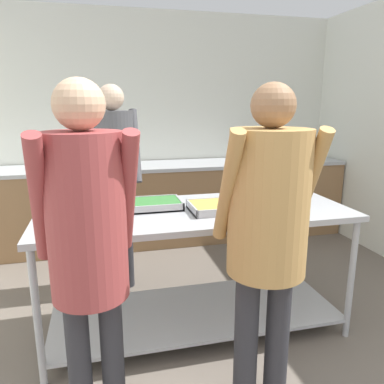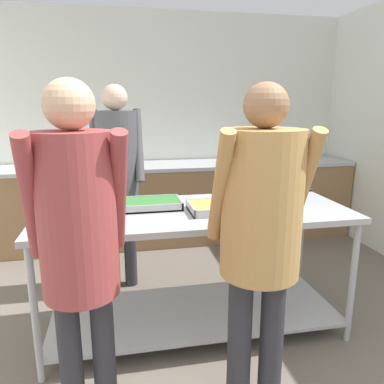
{
  "view_description": "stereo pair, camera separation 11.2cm",
  "coord_description": "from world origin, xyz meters",
  "px_view_note": "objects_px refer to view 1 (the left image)",
  "views": [
    {
      "loc": [
        -0.75,
        -0.84,
        1.61
      ],
      "look_at": [
        -0.14,
        1.64,
        1.0
      ],
      "focal_mm": 35.0,
      "sensor_mm": 36.0,
      "label": 1
    },
    {
      "loc": [
        -0.64,
        -0.87,
        1.61
      ],
      "look_at": [
        -0.14,
        1.64,
        1.0
      ],
      "focal_mm": 35.0,
      "sensor_mm": 36.0,
      "label": 2
    }
  ],
  "objects_px": {
    "guest_serving_left": "(268,221)",
    "guest_serving_right": "(88,234)",
    "plate_stack": "(91,210)",
    "water_bottle": "(241,154)",
    "serving_tray_roast": "(223,207)",
    "cook_behind_counter": "(114,166)",
    "sauce_pan": "(277,195)",
    "serving_tray_vegetables": "(149,205)"
  },
  "relations": [
    {
      "from": "serving_tray_vegetables",
      "to": "guest_serving_left",
      "type": "xyz_separation_m",
      "value": [
        0.47,
        -0.88,
        0.12
      ]
    },
    {
      "from": "sauce_pan",
      "to": "guest_serving_right",
      "type": "distance_m",
      "value": 1.57
    },
    {
      "from": "guest_serving_left",
      "to": "guest_serving_right",
      "type": "relative_size",
      "value": 1.0
    },
    {
      "from": "sauce_pan",
      "to": "guest_serving_left",
      "type": "height_order",
      "value": "guest_serving_left"
    },
    {
      "from": "serving_tray_vegetables",
      "to": "guest_serving_right",
      "type": "xyz_separation_m",
      "value": [
        -0.38,
        -0.93,
        0.14
      ]
    },
    {
      "from": "plate_stack",
      "to": "guest_serving_right",
      "type": "distance_m",
      "value": 0.89
    },
    {
      "from": "cook_behind_counter",
      "to": "serving_tray_vegetables",
      "type": "bearing_deg",
      "value": -72.65
    },
    {
      "from": "plate_stack",
      "to": "serving_tray_roast",
      "type": "height_order",
      "value": "serving_tray_roast"
    },
    {
      "from": "sauce_pan",
      "to": "cook_behind_counter",
      "type": "relative_size",
      "value": 0.23
    },
    {
      "from": "serving_tray_roast",
      "to": "cook_behind_counter",
      "type": "xyz_separation_m",
      "value": [
        -0.68,
        0.83,
        0.17
      ]
    },
    {
      "from": "serving_tray_vegetables",
      "to": "water_bottle",
      "type": "xyz_separation_m",
      "value": [
        1.3,
        1.63,
        0.1
      ]
    },
    {
      "from": "guest_serving_right",
      "to": "sauce_pan",
      "type": "bearing_deg",
      "value": 33.3
    },
    {
      "from": "cook_behind_counter",
      "to": "plate_stack",
      "type": "bearing_deg",
      "value": -104.86
    },
    {
      "from": "cook_behind_counter",
      "to": "serving_tray_roast",
      "type": "bearing_deg",
      "value": -50.61
    },
    {
      "from": "guest_serving_left",
      "to": "guest_serving_right",
      "type": "height_order",
      "value": "guest_serving_right"
    },
    {
      "from": "guest_serving_right",
      "to": "cook_behind_counter",
      "type": "distance_m",
      "value": 1.59
    },
    {
      "from": "guest_serving_left",
      "to": "guest_serving_right",
      "type": "xyz_separation_m",
      "value": [
        -0.85,
        -0.04,
        0.02
      ]
    },
    {
      "from": "sauce_pan",
      "to": "cook_behind_counter",
      "type": "bearing_deg",
      "value": 147.81
    },
    {
      "from": "plate_stack",
      "to": "sauce_pan",
      "type": "height_order",
      "value": "sauce_pan"
    },
    {
      "from": "serving_tray_roast",
      "to": "sauce_pan",
      "type": "height_order",
      "value": "sauce_pan"
    },
    {
      "from": "serving_tray_roast",
      "to": "water_bottle",
      "type": "height_order",
      "value": "water_bottle"
    },
    {
      "from": "plate_stack",
      "to": "serving_tray_roast",
      "type": "bearing_deg",
      "value": -8.59
    },
    {
      "from": "guest_serving_left",
      "to": "guest_serving_right",
      "type": "bearing_deg",
      "value": -177.27
    },
    {
      "from": "sauce_pan",
      "to": "serving_tray_vegetables",
      "type": "bearing_deg",
      "value": 176.11
    },
    {
      "from": "serving_tray_roast",
      "to": "guest_serving_right",
      "type": "xyz_separation_m",
      "value": [
        -0.86,
        -0.75,
        0.14
      ]
    },
    {
      "from": "plate_stack",
      "to": "serving_tray_vegetables",
      "type": "height_order",
      "value": "serving_tray_vegetables"
    },
    {
      "from": "plate_stack",
      "to": "guest_serving_left",
      "type": "height_order",
      "value": "guest_serving_left"
    },
    {
      "from": "serving_tray_vegetables",
      "to": "cook_behind_counter",
      "type": "distance_m",
      "value": 0.7
    },
    {
      "from": "plate_stack",
      "to": "water_bottle",
      "type": "distance_m",
      "value": 2.38
    },
    {
      "from": "serving_tray_roast",
      "to": "water_bottle",
      "type": "distance_m",
      "value": 1.99
    },
    {
      "from": "plate_stack",
      "to": "serving_tray_roast",
      "type": "xyz_separation_m",
      "value": [
        0.86,
        -0.13,
        0.0
      ]
    },
    {
      "from": "guest_serving_right",
      "to": "cook_behind_counter",
      "type": "height_order",
      "value": "cook_behind_counter"
    },
    {
      "from": "guest_serving_right",
      "to": "water_bottle",
      "type": "bearing_deg",
      "value": 56.65
    },
    {
      "from": "guest_serving_left",
      "to": "sauce_pan",
      "type": "bearing_deg",
      "value": 60.75
    },
    {
      "from": "serving_tray_vegetables",
      "to": "guest_serving_right",
      "type": "height_order",
      "value": "guest_serving_right"
    },
    {
      "from": "serving_tray_roast",
      "to": "guest_serving_left",
      "type": "bearing_deg",
      "value": -90.42
    },
    {
      "from": "serving_tray_vegetables",
      "to": "serving_tray_roast",
      "type": "height_order",
      "value": "same"
    },
    {
      "from": "plate_stack",
      "to": "sauce_pan",
      "type": "bearing_deg",
      "value": -0.75
    },
    {
      "from": "serving_tray_vegetables",
      "to": "serving_tray_roast",
      "type": "xyz_separation_m",
      "value": [
        0.48,
        -0.18,
        0.0
      ]
    },
    {
      "from": "serving_tray_vegetables",
      "to": "sauce_pan",
      "type": "relative_size",
      "value": 1.11
    },
    {
      "from": "serving_tray_vegetables",
      "to": "cook_behind_counter",
      "type": "height_order",
      "value": "cook_behind_counter"
    },
    {
      "from": "serving_tray_vegetables",
      "to": "sauce_pan",
      "type": "height_order",
      "value": "sauce_pan"
    }
  ]
}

